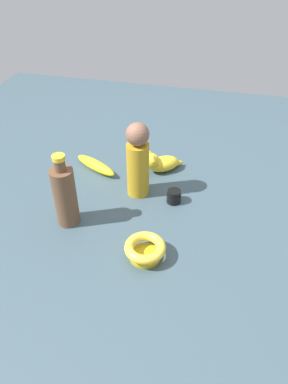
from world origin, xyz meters
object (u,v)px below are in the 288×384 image
at_px(bowl, 145,249).
at_px(cat_figurine, 160,163).
at_px(nail_polish_jar, 174,196).
at_px(person_figure_adult, 138,160).
at_px(bottle_tall, 65,195).
at_px(banana, 96,165).

distance_m(bowl, cat_figurine, 0.41).
distance_m(nail_polish_jar, cat_figurine, 0.18).
bearing_deg(person_figure_adult, nail_polish_jar, 80.66).
distance_m(bottle_tall, cat_figurine, 0.39).
distance_m(nail_polish_jar, banana, 0.32).
xyz_separation_m(bowl, cat_figurine, (-0.41, -0.04, 0.00)).
relative_size(nail_polish_jar, person_figure_adult, 0.18).
xyz_separation_m(nail_polish_jar, bottle_tall, (0.16, -0.29, 0.08)).
bearing_deg(person_figure_adult, bowl, 18.03).
distance_m(bowl, person_figure_adult, 0.30).
bearing_deg(bowl, banana, -143.29).
xyz_separation_m(nail_polish_jar, banana, (-0.11, -0.30, -0.00)).
height_order(banana, bottle_tall, bottle_tall).
bearing_deg(nail_polish_jar, bottle_tall, -60.39).
bearing_deg(bottle_tall, bowl, 71.64).
bearing_deg(person_figure_adult, bottle_tall, -42.11).
relative_size(banana, cat_figurine, 1.38).
height_order(person_figure_adult, banana, person_figure_adult).
bearing_deg(bowl, bottle_tall, -108.36).
bearing_deg(nail_polish_jar, banana, -110.15).
bearing_deg(bottle_tall, person_figure_adult, 137.89).
relative_size(bowl, person_figure_adult, 0.44).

